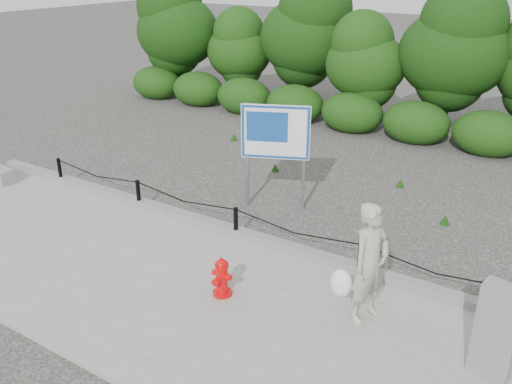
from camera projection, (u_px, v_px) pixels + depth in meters
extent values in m
plane|color=#2D2B28|center=(236.00, 240.00, 10.37)|extent=(90.00, 90.00, 0.00)
cube|color=gray|center=(167.00, 287.00, 8.81)|extent=(14.00, 4.00, 0.08)
cube|color=slate|center=(237.00, 232.00, 10.35)|extent=(14.00, 0.22, 0.14)
cube|color=black|center=(60.00, 170.00, 12.68)|extent=(0.06, 0.06, 0.60)
cube|color=black|center=(138.00, 193.00, 11.45)|extent=(0.06, 0.06, 0.60)
cube|color=black|center=(236.00, 222.00, 10.22)|extent=(0.06, 0.06, 0.60)
cube|color=black|center=(360.00, 258.00, 8.99)|extent=(0.06, 0.06, 0.60)
cylinder|color=black|center=(96.00, 172.00, 11.98)|extent=(2.50, 0.02, 0.02)
cylinder|color=black|center=(184.00, 197.00, 10.75)|extent=(2.50, 0.02, 0.02)
cylinder|color=black|center=(294.00, 228.00, 9.52)|extent=(2.50, 0.02, 0.02)
cylinder|color=black|center=(437.00, 268.00, 8.29)|extent=(2.50, 0.02, 0.02)
cylinder|color=black|center=(179.00, 67.00, 20.76)|extent=(0.18, 0.18, 2.19)
ellipsoid|color=#215413|center=(177.00, 25.00, 20.15)|extent=(3.23, 2.80, 3.50)
cylinder|color=black|center=(239.00, 79.00, 19.95)|extent=(0.18, 0.18, 1.65)
ellipsoid|color=#215413|center=(239.00, 47.00, 19.49)|extent=(2.43, 2.11, 2.63)
cylinder|color=black|center=(305.00, 77.00, 18.92)|extent=(0.18, 0.18, 2.21)
ellipsoid|color=#215413|center=(306.00, 31.00, 18.30)|extent=(3.28, 2.83, 3.54)
cylinder|color=black|center=(363.00, 98.00, 17.17)|extent=(0.18, 0.18, 1.72)
ellipsoid|color=#215413|center=(366.00, 59.00, 16.69)|extent=(2.54, 2.20, 2.75)
cylinder|color=black|center=(447.00, 98.00, 16.16)|extent=(0.18, 0.18, 2.17)
ellipsoid|color=#215413|center=(455.00, 46.00, 15.55)|extent=(3.21, 2.78, 3.47)
cylinder|color=red|center=(222.00, 293.00, 8.55)|extent=(0.31, 0.31, 0.05)
cylinder|color=red|center=(222.00, 279.00, 8.45)|extent=(0.19, 0.19, 0.46)
cylinder|color=red|center=(222.00, 265.00, 8.35)|extent=(0.22, 0.22, 0.04)
ellipsoid|color=red|center=(222.00, 264.00, 8.34)|extent=(0.20, 0.20, 0.15)
cylinder|color=red|center=(221.00, 259.00, 8.31)|extent=(0.05, 0.05, 0.04)
cylinder|color=red|center=(215.00, 272.00, 8.48)|extent=(0.09, 0.10, 0.09)
cylinder|color=red|center=(229.00, 277.00, 8.35)|extent=(0.09, 0.10, 0.09)
cylinder|color=red|center=(217.00, 282.00, 8.33)|extent=(0.13, 0.10, 0.13)
cylinder|color=slate|center=(217.00, 284.00, 8.39)|extent=(0.01, 0.04, 0.10)
imported|color=#A5A48E|center=(370.00, 263.00, 7.66)|extent=(0.64, 0.78, 1.83)
ellipsoid|color=white|center=(341.00, 283.00, 7.86)|extent=(0.33, 0.26, 0.44)
cube|color=gray|center=(497.00, 331.00, 6.69)|extent=(0.54, 0.37, 1.31)
cube|color=slate|center=(500.00, 319.00, 6.80)|extent=(0.06, 0.06, 1.44)
cube|color=slate|center=(247.00, 156.00, 11.36)|extent=(0.09, 0.09, 2.27)
cube|color=slate|center=(304.00, 159.00, 11.19)|extent=(0.09, 0.09, 2.27)
cube|color=white|center=(276.00, 132.00, 11.00)|extent=(1.32, 0.61, 1.13)
cube|color=#144695|center=(275.00, 133.00, 10.98)|extent=(1.28, 0.56, 1.10)
cube|color=#144695|center=(267.00, 127.00, 10.95)|extent=(0.78, 0.34, 0.62)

